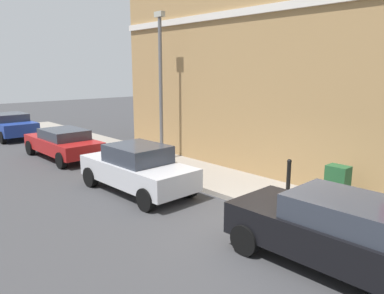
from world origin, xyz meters
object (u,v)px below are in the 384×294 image
at_px(car_black, 345,234).
at_px(car_silver, 137,168).
at_px(bollard_near_cabinet, 289,175).
at_px(car_red, 63,143).
at_px(car_blue, 10,125).
at_px(lamppost, 161,80).
at_px(utility_cabinet, 337,189).

distance_m(car_black, car_silver, 6.46).
bearing_deg(car_silver, car_black, -179.89).
bearing_deg(bollard_near_cabinet, car_red, 106.32).
distance_m(car_blue, lamppost, 10.71).
xyz_separation_m(bollard_near_cabinet, lamppost, (-0.06, 5.94, 2.60)).
bearing_deg(car_blue, utility_cabinet, -171.06).
distance_m(car_blue, bollard_near_cabinet, 16.20).
relative_size(car_silver, car_red, 0.95).
xyz_separation_m(utility_cabinet, lamppost, (0.04, 7.45, 2.62)).
relative_size(bollard_near_cabinet, lamppost, 0.18).
height_order(car_red, car_blue, car_blue).
relative_size(car_silver, utility_cabinet, 3.56).
height_order(bollard_near_cabinet, lamppost, lamppost).
height_order(car_silver, utility_cabinet, car_silver).
relative_size(car_black, bollard_near_cabinet, 4.25).
bearing_deg(car_red, lamppost, -142.30).
distance_m(utility_cabinet, lamppost, 7.90).
relative_size(car_red, lamppost, 0.76).
bearing_deg(car_blue, car_red, -178.95).
relative_size(car_red, bollard_near_cabinet, 4.16).
relative_size(car_silver, lamppost, 0.72).
bearing_deg(utility_cabinet, car_red, 103.63).
xyz_separation_m(car_black, bollard_near_cabinet, (2.73, 2.98, -0.06)).
bearing_deg(lamppost, car_blue, 105.58).
relative_size(car_blue, utility_cabinet, 3.51).
bearing_deg(car_black, car_blue, -0.72).
distance_m(car_silver, bollard_near_cabinet, 4.54).
relative_size(car_silver, bollard_near_cabinet, 3.94).
distance_m(car_red, bollard_near_cabinet, 9.70).
bearing_deg(utility_cabinet, car_black, -150.92).
distance_m(car_black, car_blue, 18.93).
distance_m(car_blue, utility_cabinet, 17.68).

